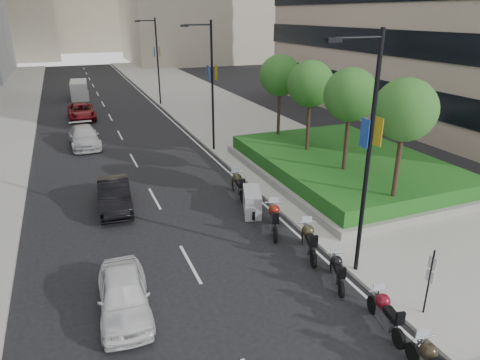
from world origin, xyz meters
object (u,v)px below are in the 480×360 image
lamp_post_1 (210,81)px  motorcycle_1 (386,313)px  motorcycle_5 (252,202)px  car_c (84,137)px  lamp_post_0 (366,148)px  car_a (124,295)px  delivery_van (79,91)px  car_d (81,112)px  motorcycle_4 (274,218)px  motorcycle_2 (337,271)px  car_b (114,195)px  lamp_post_2 (156,57)px  motorcycle_6 (238,185)px  motorcycle_3 (309,240)px  parking_sign (429,279)px

lamp_post_1 → motorcycle_1: lamp_post_1 is taller
motorcycle_5 → car_c: 16.96m
lamp_post_0 → car_a: bearing=173.8°
delivery_van → car_c: bearing=-88.7°
car_d → motorcycle_4: bearing=-76.6°
lamp_post_0 → delivery_van: lamp_post_0 is taller
lamp_post_0 → motorcycle_5: 7.90m
motorcycle_1 → motorcycle_2: (-0.02, 2.63, -0.04)m
lamp_post_0 → car_b: lamp_post_0 is taller
lamp_post_2 → car_c: (-8.49, -13.20, -4.33)m
car_c → delivery_van: size_ratio=1.03×
car_c → delivery_van: (0.70, 20.57, 0.21)m
lamp_post_1 → motorcycle_6: bearing=-98.8°
lamp_post_0 → motorcycle_2: (-0.97, -0.35, -4.51)m
motorcycle_3 → motorcycle_5: size_ratio=1.10×
motorcycle_2 → parking_sign: bearing=-126.4°
car_c → car_b: bearing=-88.5°
motorcycle_5 → motorcycle_1: bearing=-157.6°
lamp_post_2 → parking_sign: (0.66, -38.00, -3.61)m
parking_sign → delivery_van: size_ratio=0.51×
lamp_post_0 → motorcycle_1: bearing=-107.6°
lamp_post_2 → motorcycle_1: size_ratio=4.06×
parking_sign → car_d: bearing=104.5°
lamp_post_2 → car_d: 9.99m
car_a → car_c: 20.87m
lamp_post_2 → motorcycle_3: (-0.86, -33.15, -4.41)m
car_b → car_c: car_b is taller
motorcycle_5 → car_c: bearing=43.9°
car_b → car_c: 12.29m
car_a → car_b: bearing=89.0°
motorcycle_1 → motorcycle_5: (-0.50, 9.35, 0.01)m
motorcycle_1 → car_a: 8.49m
motorcycle_3 → motorcycle_4: (-0.43, 2.35, -0.00)m
motorcycle_6 → motorcycle_4: bearing=-173.5°
lamp_post_0 → car_d: (-8.18, 31.26, -4.35)m
car_d → motorcycle_5: bearing=-75.7°
lamp_post_2 → car_c: size_ratio=1.78×
car_d → delivery_van: delivery_van is taller
lamp_post_2 → car_b: lamp_post_2 is taller
motorcycle_1 → motorcycle_6: bearing=12.6°
car_b → car_d: car_b is taller
motorcycle_1 → lamp_post_2: bearing=9.4°
lamp_post_1 → car_b: 11.60m
lamp_post_2 → motorcycle_4: (-1.29, -30.80, -4.41)m
motorcycle_3 → motorcycle_5: (-0.59, 4.51, -0.05)m
motorcycle_2 → car_a: car_a is taller
car_a → delivery_van: 41.45m
delivery_van → car_b: bearing=-86.6°
car_b → motorcycle_5: bearing=-22.9°
motorcycle_6 → motorcycle_3: bearing=-169.8°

